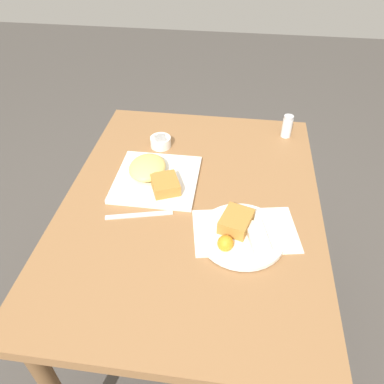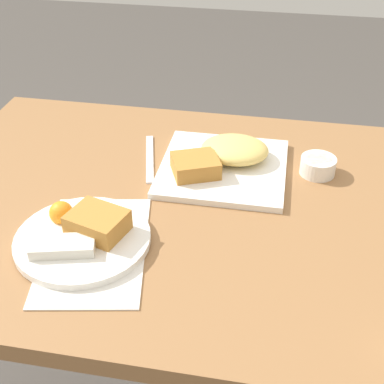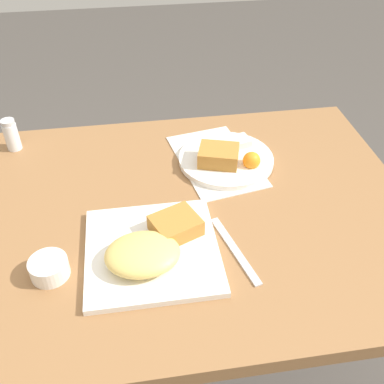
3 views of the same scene
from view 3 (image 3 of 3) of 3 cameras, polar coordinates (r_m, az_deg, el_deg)
name	(u,v)px [view 3 (image 3 of 3)]	position (r m, az deg, el deg)	size (l,w,h in m)	color
ground_plane	(187,380)	(1.64, -0.64, -22.76)	(8.00, 8.00, 0.00)	#4C4742
dining_table	(185,238)	(1.09, -0.90, -5.81)	(1.06, 0.79, 0.78)	olive
menu_card	(216,161)	(1.16, 3.03, 4.00)	(0.23, 0.32, 0.00)	silver
plate_square_near	(152,248)	(0.90, -5.12, -7.15)	(0.27, 0.27, 0.06)	white
plate_oval_far	(226,157)	(1.15, 4.38, 4.43)	(0.24, 0.24, 0.05)	white
sauce_ramekin	(49,268)	(0.91, -17.70, -9.13)	(0.07, 0.07, 0.04)	white
salt_shaker	(12,136)	(1.28, -21.92, 6.56)	(0.04, 0.04, 0.09)	white
butter_knife	(235,250)	(0.93, 5.46, -7.31)	(0.06, 0.20, 0.00)	silver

